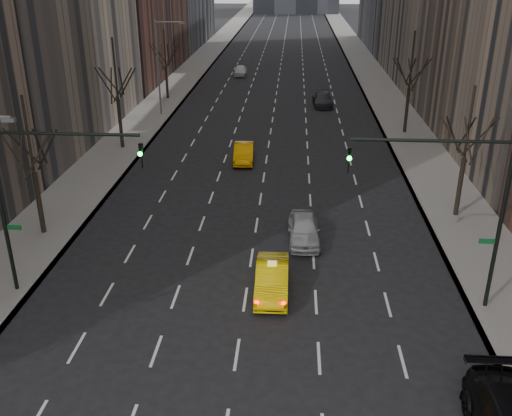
# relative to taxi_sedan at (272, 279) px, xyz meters

# --- Properties ---
(sidewalk_left) EXTENTS (4.50, 320.00, 0.15)m
(sidewalk_left) POSITION_rel_taxi_sedan_xyz_m (-13.45, 57.30, -0.64)
(sidewalk_left) COLOR slate
(sidewalk_left) RESTS_ON ground
(sidewalk_right) EXTENTS (4.50, 320.00, 0.15)m
(sidewalk_right) POSITION_rel_taxi_sedan_xyz_m (11.05, 57.30, -0.64)
(sidewalk_right) COLOR slate
(sidewalk_right) RESTS_ON ground
(tree_lw_b) EXTENTS (3.36, 3.50, 7.82)m
(tree_lw_b) POSITION_rel_taxi_sedan_xyz_m (-13.20, 5.30, 3.01)
(tree_lw_b) COLOR black
(tree_lw_b) RESTS_ON ground
(tree_lw_c) EXTENTS (3.36, 3.50, 8.74)m
(tree_lw_c) POSITION_rel_taxi_sedan_xyz_m (-13.20, 21.30, 3.32)
(tree_lw_c) COLOR black
(tree_lw_c) RESTS_ON ground
(tree_lw_d) EXTENTS (3.36, 3.50, 7.36)m
(tree_lw_d) POSITION_rel_taxi_sedan_xyz_m (-13.20, 39.30, 2.85)
(tree_lw_d) COLOR black
(tree_lw_d) RESTS_ON ground
(tree_rw_b) EXTENTS (3.36, 3.50, 7.82)m
(tree_rw_b) POSITION_rel_taxi_sedan_xyz_m (10.80, 9.30, 3.01)
(tree_rw_b) COLOR black
(tree_rw_b) RESTS_ON ground
(tree_rw_c) EXTENTS (3.36, 3.50, 8.74)m
(tree_rw_c) POSITION_rel_taxi_sedan_xyz_m (10.80, 27.30, 3.32)
(tree_rw_c) COLOR black
(tree_rw_c) RESTS_ON ground
(traffic_mast_left) EXTENTS (6.69, 0.39, 8.00)m
(traffic_mast_left) POSITION_rel_taxi_sedan_xyz_m (-10.31, -0.70, 4.77)
(traffic_mast_left) COLOR black
(traffic_mast_left) RESTS_ON ground
(traffic_mast_right) EXTENTS (6.69, 0.39, 8.00)m
(traffic_mast_right) POSITION_rel_taxi_sedan_xyz_m (7.91, -0.70, 4.77)
(traffic_mast_right) COLOR black
(traffic_mast_right) RESTS_ON ground
(streetlight_far) EXTENTS (2.83, 0.22, 9.00)m
(streetlight_far) POSITION_rel_taxi_sedan_xyz_m (-12.04, 32.30, 4.91)
(streetlight_far) COLOR slate
(streetlight_far) RESTS_ON ground
(taxi_sedan) EXTENTS (1.56, 4.35, 1.43)m
(taxi_sedan) POSITION_rel_taxi_sedan_xyz_m (0.00, 0.00, 0.00)
(taxi_sedan) COLOR yellow
(taxi_sedan) RESTS_ON ground
(silver_sedan_ahead) EXTENTS (1.86, 4.29, 1.44)m
(silver_sedan_ahead) POSITION_rel_taxi_sedan_xyz_m (1.54, 5.41, 0.01)
(silver_sedan_ahead) COLOR #A1A4A9
(silver_sedan_ahead) RESTS_ON ground
(far_taxi) EXTENTS (1.66, 4.26, 1.38)m
(far_taxi) POSITION_rel_taxi_sedan_xyz_m (-2.93, 18.75, -0.02)
(far_taxi) COLOR #F9A405
(far_taxi) RESTS_ON ground
(far_suv_grey) EXTENTS (2.18, 4.89, 1.39)m
(far_suv_grey) POSITION_rel_taxi_sedan_xyz_m (3.87, 37.44, -0.02)
(far_suv_grey) COLOR #2A2A2F
(far_suv_grey) RESTS_ON ground
(far_car_white) EXTENTS (1.65, 3.96, 1.34)m
(far_car_white) POSITION_rel_taxi_sedan_xyz_m (-6.38, 53.83, -0.04)
(far_car_white) COLOR white
(far_car_white) RESTS_ON ground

